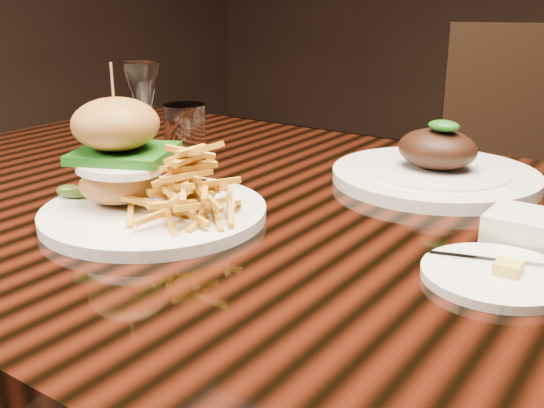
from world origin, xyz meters
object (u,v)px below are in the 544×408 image
Objects in this scene: far_dish at (435,170)px; chair_far at (537,202)px; wine_glass at (143,90)px; dining_table at (330,271)px; burger_plate at (151,178)px.

far_dish is 0.33× the size of chair_far.
far_dish is at bearing -116.50° from chair_far.
chair_far is (0.45, 0.83, -0.33)m from wine_glass.
wine_glass is (-0.38, 0.05, 0.20)m from dining_table.
dining_table is at bearing -7.17° from wine_glass.
far_dish reaches higher than dining_table.
wine_glass is 1.01m from chair_far.
far_dish is at bearing 77.15° from dining_table.
chair_far is at bearing 88.38° from far_dish.
burger_plate is at bearing -123.14° from far_dish.
burger_plate is 1.70× the size of wine_glass.
burger_plate reaches higher than far_dish.
chair_far is (0.02, 0.66, -0.23)m from far_dish.
burger_plate reaches higher than wine_glass.
burger_plate is 0.30× the size of chair_far.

